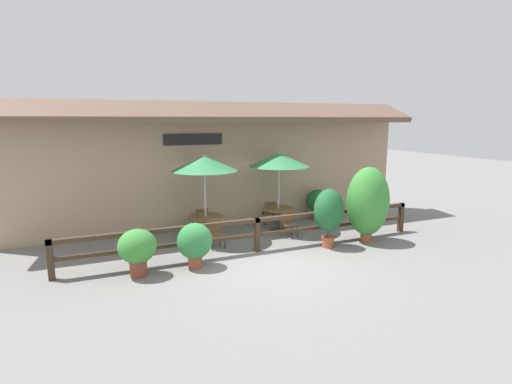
{
  "coord_description": "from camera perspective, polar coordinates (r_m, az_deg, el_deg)",
  "views": [
    {
      "loc": [
        -4.21,
        -8.75,
        3.64
      ],
      "look_at": [
        0.22,
        1.63,
        1.57
      ],
      "focal_mm": 28.0,
      "sensor_mm": 36.0,
      "label": 1
    }
  ],
  "objects": [
    {
      "name": "chair_middle_streetside",
      "position": [
        12.6,
        4.66,
        -4.28
      ],
      "size": [
        0.43,
        0.43,
        0.84
      ],
      "rotation": [
        0.0,
        0.0,
        -0.01
      ],
      "color": "brown",
      "rests_on": "ground"
    },
    {
      "name": "potted_plant_corner_fern",
      "position": [
        12.28,
        15.69,
        -1.36
      ],
      "size": [
        1.3,
        1.17,
        2.27
      ],
      "color": "#9E4C33",
      "rests_on": "ground"
    },
    {
      "name": "potted_plant_entrance_palm",
      "position": [
        10.04,
        -8.75,
        -7.1
      ],
      "size": [
        0.87,
        0.79,
        1.13
      ],
      "color": "#9E4C33",
      "rests_on": "ground"
    },
    {
      "name": "building_facade",
      "position": [
        13.61,
        -4.96,
        4.1
      ],
      "size": [
        14.28,
        1.49,
        4.23
      ],
      "color": "tan",
      "rests_on": "ground"
    },
    {
      "name": "patio_railing",
      "position": [
        11.07,
        0.13,
        -5.06
      ],
      "size": [
        10.4,
        0.14,
        0.95
      ],
      "color": "#3D2D1E",
      "rests_on": "ground"
    },
    {
      "name": "chair_near_streetside",
      "position": [
        11.51,
        -5.86,
        -5.72
      ],
      "size": [
        0.46,
        0.46,
        0.84
      ],
      "rotation": [
        0.0,
        0.0,
        0.1
      ],
      "color": "brown",
      "rests_on": "ground"
    },
    {
      "name": "patio_umbrella_middle",
      "position": [
        12.92,
        3.32,
        4.63
      ],
      "size": [
        1.97,
        1.97,
        2.61
      ],
      "color": "#B7B2A8",
      "rests_on": "ground"
    },
    {
      "name": "chair_middle_wallside",
      "position": [
        13.9,
        1.92,
        -2.86
      ],
      "size": [
        0.5,
        0.5,
        0.84
      ],
      "rotation": [
        0.0,
        0.0,
        2.92
      ],
      "color": "brown",
      "rests_on": "ground"
    },
    {
      "name": "chair_near_wallside",
      "position": [
        13.0,
        -7.9,
        -3.88
      ],
      "size": [
        0.46,
        0.46,
        0.84
      ],
      "rotation": [
        0.0,
        0.0,
        3.23
      ],
      "color": "brown",
      "rests_on": "ground"
    },
    {
      "name": "dining_table_near",
      "position": [
        12.2,
        -7.2,
        -4.11
      ],
      "size": [
        1.05,
        1.05,
        0.76
      ],
      "color": "brown",
      "rests_on": "ground"
    },
    {
      "name": "ground_plane",
      "position": [
        10.37,
        2.46,
        -10.18
      ],
      "size": [
        60.0,
        60.0,
        0.0
      ],
      "primitive_type": "plane",
      "color": "slate"
    },
    {
      "name": "potted_plant_small_flowering",
      "position": [
        14.82,
        8.75,
        -1.44
      ],
      "size": [
        0.82,
        0.74,
        1.11
      ],
      "color": "#564C47",
      "rests_on": "ground"
    },
    {
      "name": "dining_table_middle",
      "position": [
        13.21,
        3.24,
        -2.93
      ],
      "size": [
        1.05,
        1.05,
        0.76
      ],
      "color": "brown",
      "rests_on": "ground"
    },
    {
      "name": "patio_umbrella_near",
      "position": [
        11.89,
        -7.39,
        4.06
      ],
      "size": [
        1.97,
        1.97,
        2.61
      ],
      "color": "#B7B2A8",
      "rests_on": "ground"
    },
    {
      "name": "potted_plant_broad_leaf",
      "position": [
        9.78,
        -16.59,
        -7.72
      ],
      "size": [
        0.9,
        0.81,
        1.14
      ],
      "color": "brown",
      "rests_on": "ground"
    },
    {
      "name": "potted_plant_tall_tropical",
      "position": [
        11.55,
        10.38,
        -2.77
      ],
      "size": [
        0.89,
        0.8,
        1.71
      ],
      "color": "#9E4C33",
      "rests_on": "ground"
    }
  ]
}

